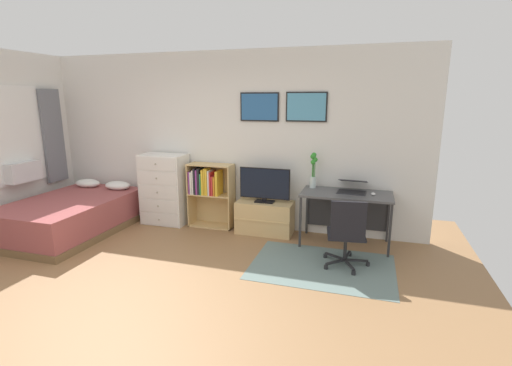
% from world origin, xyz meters
% --- Properties ---
extents(ground_plane, '(7.20, 7.20, 0.00)m').
position_xyz_m(ground_plane, '(0.00, 0.00, 0.00)').
color(ground_plane, '#936B44').
extents(wall_back_with_posters, '(6.12, 0.09, 2.70)m').
position_xyz_m(wall_back_with_posters, '(0.01, 2.43, 1.36)').
color(wall_back_with_posters, silver).
rests_on(wall_back_with_posters, ground_plane).
extents(area_rug, '(1.70, 1.20, 0.01)m').
position_xyz_m(area_rug, '(1.71, 1.25, 0.00)').
color(area_rug, slate).
rests_on(area_rug, ground_plane).
extents(bed, '(1.38, 2.03, 0.65)m').
position_xyz_m(bed, '(-2.11, 1.36, 0.26)').
color(bed, brown).
rests_on(bed, ground_plane).
extents(dresser, '(0.72, 0.46, 1.13)m').
position_xyz_m(dresser, '(-0.96, 2.15, 0.57)').
color(dresser, white).
rests_on(dresser, ground_plane).
extents(bookshelf, '(0.71, 0.30, 1.01)m').
position_xyz_m(bookshelf, '(-0.21, 2.21, 0.61)').
color(bookshelf, tan).
rests_on(bookshelf, ground_plane).
extents(tv_stand, '(0.84, 0.41, 0.49)m').
position_xyz_m(tv_stand, '(0.72, 2.17, 0.24)').
color(tv_stand, tan).
rests_on(tv_stand, ground_plane).
extents(television, '(0.76, 0.16, 0.52)m').
position_xyz_m(television, '(0.72, 2.15, 0.74)').
color(television, black).
rests_on(television, tv_stand).
extents(desk, '(1.21, 0.62, 0.74)m').
position_xyz_m(desk, '(1.91, 2.14, 0.61)').
color(desk, '#4C4C4F').
rests_on(desk, ground_plane).
extents(office_chair, '(0.57, 0.58, 0.86)m').
position_xyz_m(office_chair, '(1.97, 1.30, 0.46)').
color(office_chair, '#232326').
rests_on(office_chair, ground_plane).
extents(laptop, '(0.41, 0.44, 0.17)m').
position_xyz_m(laptop, '(1.97, 2.18, 0.81)').
color(laptop, '#333338').
rests_on(laptop, desk).
extents(computer_mouse, '(0.06, 0.10, 0.03)m').
position_xyz_m(computer_mouse, '(2.25, 2.06, 0.76)').
color(computer_mouse, silver).
rests_on(computer_mouse, desk).
extents(bamboo_vase, '(0.10, 0.11, 0.51)m').
position_xyz_m(bamboo_vase, '(1.42, 2.24, 1.00)').
color(bamboo_vase, silver).
rests_on(bamboo_vase, desk).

